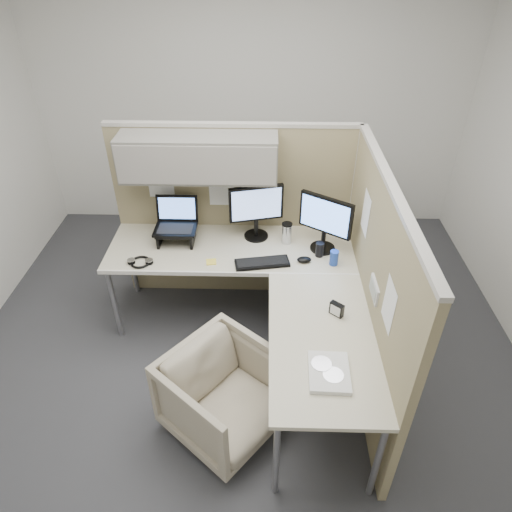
{
  "coord_description": "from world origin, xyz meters",
  "views": [
    {
      "loc": [
        0.17,
        -2.5,
        2.83
      ],
      "look_at": [
        0.1,
        0.25,
        0.85
      ],
      "focal_mm": 32.0,
      "sensor_mm": 36.0,
      "label": 1
    }
  ],
  "objects_px": {
    "desk": "(259,284)",
    "office_chair": "(224,392)",
    "keyboard": "(262,263)",
    "monitor_left": "(256,208)"
  },
  "relations": [
    {
      "from": "monitor_left",
      "to": "keyboard",
      "type": "distance_m",
      "value": 0.47
    },
    {
      "from": "desk",
      "to": "office_chair",
      "type": "xyz_separation_m",
      "value": [
        -0.21,
        -0.72,
        -0.34
      ]
    },
    {
      "from": "monitor_left",
      "to": "office_chair",
      "type": "bearing_deg",
      "value": -111.6
    },
    {
      "from": "office_chair",
      "to": "keyboard",
      "type": "relative_size",
      "value": 1.68
    },
    {
      "from": "office_chair",
      "to": "keyboard",
      "type": "xyz_separation_m",
      "value": [
        0.23,
        0.9,
        0.39
      ]
    },
    {
      "from": "desk",
      "to": "keyboard",
      "type": "relative_size",
      "value": 4.8
    },
    {
      "from": "desk",
      "to": "monitor_left",
      "type": "xyz_separation_m",
      "value": [
        -0.03,
        0.57,
        0.32
      ]
    },
    {
      "from": "desk",
      "to": "office_chair",
      "type": "relative_size",
      "value": 2.86
    },
    {
      "from": "office_chair",
      "to": "monitor_left",
      "type": "distance_m",
      "value": 1.45
    },
    {
      "from": "desk",
      "to": "keyboard",
      "type": "height_order",
      "value": "keyboard"
    }
  ]
}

